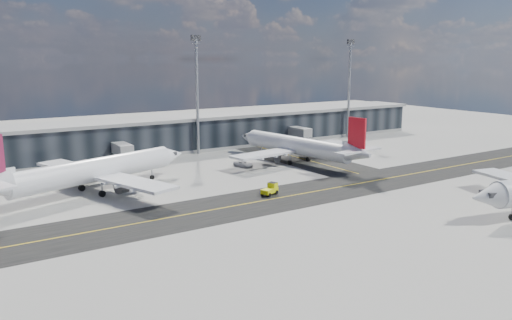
# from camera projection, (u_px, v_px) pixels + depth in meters

# --- Properties ---
(ground) EXTENTS (300.00, 300.00, 0.00)m
(ground) POSITION_uv_depth(u_px,v_px,m) (323.00, 198.00, 85.12)
(ground) COLOR gray
(ground) RESTS_ON ground
(taxiway_lanes) EXTENTS (180.00, 63.00, 0.03)m
(taxiway_lanes) POSITION_uv_depth(u_px,v_px,m) (302.00, 182.00, 96.05)
(taxiway_lanes) COLOR black
(taxiway_lanes) RESTS_ON ground
(terminal_concourse) EXTENTS (152.00, 19.80, 8.80)m
(terminal_concourse) POSITION_uv_depth(u_px,v_px,m) (187.00, 134.00, 129.68)
(terminal_concourse) COLOR black
(terminal_concourse) RESTS_ON ground
(floodlight_masts) EXTENTS (102.50, 0.70, 28.90)m
(floodlight_masts) POSITION_uv_depth(u_px,v_px,m) (197.00, 91.00, 121.65)
(floodlight_masts) COLOR gray
(floodlight_masts) RESTS_ON ground
(airliner_af) EXTENTS (40.65, 35.08, 12.34)m
(airliner_af) POSITION_uv_depth(u_px,v_px,m) (92.00, 171.00, 87.08)
(airliner_af) COLOR white
(airliner_af) RESTS_ON ground
(airliner_redtail) EXTENTS (34.10, 39.84, 11.81)m
(airliner_redtail) POSITION_uv_depth(u_px,v_px,m) (298.00, 146.00, 112.94)
(airliner_redtail) COLOR white
(airliner_redtail) RESTS_ON ground
(baggage_tug) EXTENTS (3.68, 2.74, 2.08)m
(baggage_tug) POSITION_uv_depth(u_px,v_px,m) (271.00, 189.00, 86.79)
(baggage_tug) COLOR #E4E90C
(baggage_tug) RESTS_ON ground
(service_van) EXTENTS (3.27, 5.12, 1.31)m
(service_van) POSITION_uv_depth(u_px,v_px,m) (243.00, 164.00, 109.65)
(service_van) COLOR white
(service_van) RESTS_ON ground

